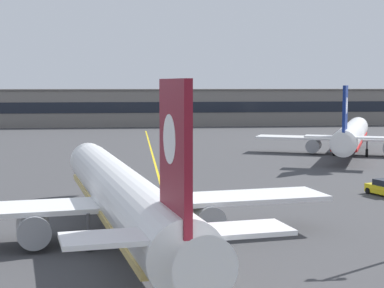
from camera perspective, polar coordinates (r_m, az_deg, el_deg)
The scene contains 5 objects.
taxiway_centreline at distance 62.79m, azimuth -2.44°, elevation -4.99°, with size 0.30×180.00×0.01m, color yellow.
airliner_foreground at distance 45.95m, azimuth -6.38°, elevation -4.64°, with size 32.35×41.37×11.65m.
airliner_background at distance 103.64m, azimuth 14.17°, elevation 0.79°, with size 29.73×37.30×11.11m.
safety_cone_by_nose_gear at distance 63.10m, azimuth -5.95°, elevation -4.73°, with size 0.44×0.44×0.55m.
terminal_building at distance 171.54m, azimuth -1.01°, elevation 3.33°, with size 129.42×12.40×9.83m.
Camera 1 is at (-4.22, -31.59, 11.44)m, focal length 59.25 mm.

